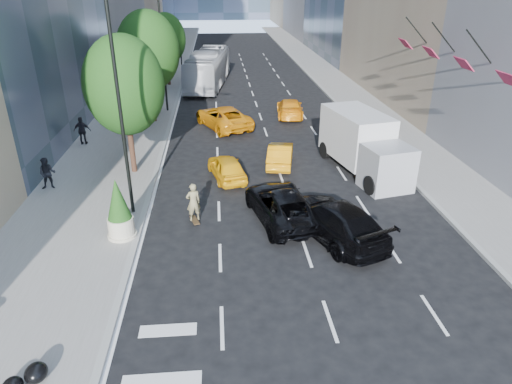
{
  "coord_description": "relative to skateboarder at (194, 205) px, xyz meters",
  "views": [
    {
      "loc": [
        -2.38,
        -15.33,
        10.1
      ],
      "look_at": [
        -0.85,
        2.58,
        1.6
      ],
      "focal_mm": 32.0,
      "sensor_mm": 36.0,
      "label": 1
    }
  ],
  "objects": [
    {
      "name": "lamp_near",
      "position": [
        -2.71,
        1.0,
        4.92
      ],
      "size": [
        2.13,
        0.22,
        10.0
      ],
      "color": "black",
      "rests_on": "sidewalk_left"
    },
    {
      "name": "skateboarder",
      "position": [
        0.0,
        0.0,
        0.0
      ],
      "size": [
        0.75,
        0.6,
        1.79
      ],
      "primitive_type": "imported",
      "rotation": [
        0.0,
        0.0,
        3.44
      ],
      "color": "olive",
      "rests_on": "ground"
    },
    {
      "name": "traffic_signal",
      "position": [
        -2.78,
        37.0,
        3.34
      ],
      "size": [
        2.48,
        0.53,
        5.2
      ],
      "color": "black",
      "rests_on": "sidewalk_left"
    },
    {
      "name": "lamp_far",
      "position": [
        -2.71,
        19.0,
        4.92
      ],
      "size": [
        2.13,
        0.22,
        10.0
      ],
      "color": "black",
      "rests_on": "sidewalk_left"
    },
    {
      "name": "sidewalk_left",
      "position": [
        -5.38,
        27.0,
        -0.82
      ],
      "size": [
        6.0,
        120.0,
        0.15
      ],
      "primitive_type": "cube",
      "color": "slate",
      "rests_on": "ground"
    },
    {
      "name": "sidewalk_right",
      "position": [
        13.62,
        27.0,
        -0.82
      ],
      "size": [
        4.0,
        120.0,
        0.15
      ],
      "primitive_type": "cube",
      "color": "slate",
      "rests_on": "ground"
    },
    {
      "name": "pedestrian_a",
      "position": [
        -7.58,
        4.0,
        0.1
      ],
      "size": [
        0.88,
        0.73,
        1.68
      ],
      "primitive_type": "imported",
      "rotation": [
        0.0,
        0.0,
        0.12
      ],
      "color": "black",
      "rests_on": "sidewalk_left"
    },
    {
      "name": "tree_mid",
      "position": [
        -3.58,
        16.0,
        4.42
      ],
      "size": [
        4.5,
        4.5,
        7.99
      ],
      "color": "black",
      "rests_on": "sidewalk_left"
    },
    {
      "name": "tree_far",
      "position": [
        -3.58,
        29.0,
        3.73
      ],
      "size": [
        3.9,
        3.9,
        6.92
      ],
      "color": "black",
      "rests_on": "sidewalk_left"
    },
    {
      "name": "taxi_b",
      "position": [
        4.82,
        6.67,
        -0.24
      ],
      "size": [
        2.1,
        4.14,
        1.3
      ],
      "primitive_type": "imported",
      "rotation": [
        0.0,
        0.0,
        2.95
      ],
      "color": "orange",
      "rests_on": "ground"
    },
    {
      "name": "pedestrian_b",
      "position": [
        -7.58,
        10.96,
        0.17
      ],
      "size": [
        1.08,
        0.48,
        1.82
      ],
      "primitive_type": "imported",
      "rotation": [
        0.0,
        0.0,
        3.17
      ],
      "color": "black",
      "rests_on": "sidewalk_left"
    },
    {
      "name": "black_sedan_lincoln",
      "position": [
        4.0,
        -0.02,
        -0.16
      ],
      "size": [
        3.49,
        5.69,
        1.47
      ],
      "primitive_type": "imported",
      "rotation": [
        0.0,
        0.0,
        3.35
      ],
      "color": "black",
      "rests_on": "ground"
    },
    {
      "name": "taxi_a",
      "position": [
        1.62,
        4.89,
        -0.24
      ],
      "size": [
        2.36,
        4.06,
        1.3
      ],
      "primitive_type": "imported",
      "rotation": [
        0.0,
        0.0,
        3.37
      ],
      "color": "#F7B00D",
      "rests_on": "ground"
    },
    {
      "name": "tree_near",
      "position": [
        -3.58,
        6.0,
        4.08
      ],
      "size": [
        4.2,
        4.2,
        7.46
      ],
      "color": "black",
      "rests_on": "sidewalk_left"
    },
    {
      "name": "taxi_d",
      "position": [
        6.95,
        16.87,
        -0.2
      ],
      "size": [
        2.41,
        4.93,
        1.38
      ],
      "primitive_type": "imported",
      "rotation": [
        0.0,
        0.0,
        3.04
      ],
      "color": "orange",
      "rests_on": "ground"
    },
    {
      "name": "ground",
      "position": [
        3.62,
        -3.0,
        -0.89
      ],
      "size": [
        160.0,
        160.0,
        0.0
      ],
      "primitive_type": "plane",
      "color": "black",
      "rests_on": "ground"
    },
    {
      "name": "city_bus",
      "position": [
        0.42,
        28.75,
        0.85
      ],
      "size": [
        4.67,
        12.81,
        3.49
      ],
      "primitive_type": "imported",
      "rotation": [
        0.0,
        0.0,
        -0.14
      ],
      "color": "silver",
      "rests_on": "ground"
    },
    {
      "name": "taxi_c",
      "position": [
        1.62,
        14.34,
        -0.11
      ],
      "size": [
        4.66,
        6.23,
        1.57
      ],
      "primitive_type": "imported",
      "rotation": [
        0.0,
        0.0,
        3.55
      ],
      "color": "orange",
      "rests_on": "ground"
    },
    {
      "name": "black_sedan_mercedes",
      "position": [
        6.0,
        -1.79,
        -0.08
      ],
      "size": [
        4.18,
        6.03,
        1.62
      ],
      "primitive_type": "imported",
      "rotation": [
        0.0,
        0.0,
        3.52
      ],
      "color": "black",
      "rests_on": "ground"
    },
    {
      "name": "box_truck",
      "position": [
        9.3,
        5.28,
        0.75
      ],
      "size": [
        3.82,
        7.13,
        3.24
      ],
      "rotation": [
        0.0,
        0.0,
        0.22
      ],
      "color": "silver",
      "rests_on": "ground"
    },
    {
      "name": "facade_flags",
      "position": [
        14.26,
        7.0,
        5.29
      ],
      "size": [
        1.85,
        13.3,
        2.05
      ],
      "color": "black",
      "rests_on": "ground"
    },
    {
      "name": "planter_shrub",
      "position": [
        -2.98,
        -1.22,
        0.51
      ],
      "size": [
        1.09,
        1.09,
        2.62
      ],
      "color": "beige",
      "rests_on": "sidewalk_left"
    },
    {
      "name": "garbage_bags",
      "position": [
        -4.12,
        -8.96,
        -0.5
      ],
      "size": [
        1.05,
        1.01,
        0.52
      ],
      "color": "black",
      "rests_on": "sidewalk_left"
    }
  ]
}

